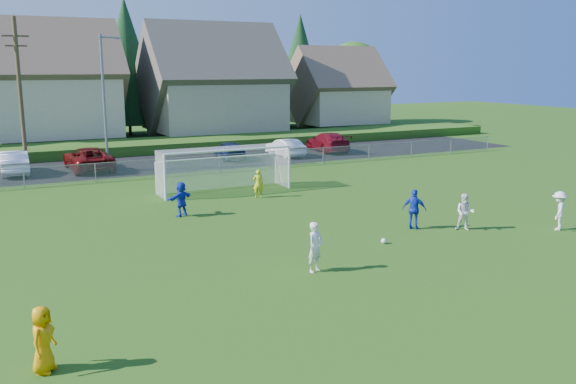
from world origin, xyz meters
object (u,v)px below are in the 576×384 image
at_px(player_blue_a, 414,209).
at_px(player_blue_b, 181,199).
at_px(car_g, 328,142).
at_px(player_white_a, 315,247).
at_px(player_white_b, 465,212).
at_px(soccer_goal, 223,162).
at_px(car_f, 285,147).
at_px(car_c, 88,159).
at_px(goalkeeper, 258,184).
at_px(referee, 43,339).
at_px(car_e, 230,150).
at_px(car_b, 14,162).
at_px(player_white_c, 559,211).
at_px(soccer_ball, 384,241).

bearing_deg(player_blue_a, player_blue_b, 8.45).
bearing_deg(car_g, player_white_a, 66.24).
height_order(player_white_b, soccer_goal, soccer_goal).
bearing_deg(car_f, car_c, -2.67).
bearing_deg(player_white_b, player_blue_b, -173.37).
relative_size(player_white_a, goalkeeper, 1.14).
relative_size(referee, car_e, 0.38).
relative_size(car_b, car_e, 1.16).
height_order(player_white_c, player_blue_b, player_white_c).
relative_size(player_white_b, soccer_goal, 0.22).
relative_size(goalkeeper, car_b, 0.32).
bearing_deg(player_white_b, soccer_goal, 160.96).
xyz_separation_m(player_blue_b, car_f, (13.23, 15.38, -0.13)).
height_order(car_b, soccer_goal, soccer_goal).
bearing_deg(player_blue_a, referee, 69.96).
height_order(player_white_c, goalkeeper, player_white_c).
relative_size(referee, car_f, 0.38).
height_order(player_white_a, player_blue_b, player_white_a).
relative_size(soccer_ball, car_c, 0.04).
relative_size(player_blue_b, car_b, 0.34).
distance_m(player_blue_a, car_e, 22.54).
relative_size(referee, player_blue_b, 0.97).
bearing_deg(car_e, soccer_ball, 89.49).
relative_size(player_white_a, car_b, 0.36).
xyz_separation_m(player_white_c, soccer_goal, (-9.78, 14.47, 0.78)).
bearing_deg(player_white_b, goalkeeper, 161.92).
xyz_separation_m(goalkeeper, car_f, (8.30, 13.23, -0.08)).
height_order(soccer_ball, car_b, car_b).
relative_size(player_white_b, car_g, 0.29).
height_order(referee, player_blue_b, player_blue_b).
relative_size(player_white_b, player_blue_b, 0.98).
height_order(referee, player_white_a, player_white_a).
distance_m(player_white_c, soccer_goal, 17.49).
height_order(car_c, car_g, car_g).
bearing_deg(car_b, car_f, 179.03).
xyz_separation_m(player_white_a, car_f, (11.56, 25.17, -0.18)).
relative_size(player_blue_b, car_c, 0.29).
height_order(player_white_c, car_g, player_white_c).
relative_size(player_white_c, goalkeeper, 1.11).
height_order(player_white_b, car_f, player_white_b).
xyz_separation_m(player_white_b, car_c, (-11.73, 23.51, -0.02)).
bearing_deg(soccer_goal, car_f, 48.91).
bearing_deg(player_blue_b, referee, 32.34).
height_order(player_blue_b, car_f, player_blue_b).
distance_m(soccer_ball, car_g, 27.12).
relative_size(goalkeeper, car_g, 0.28).
xyz_separation_m(player_white_c, car_c, (-15.39, 25.26, -0.06)).
xyz_separation_m(player_white_c, car_e, (-5.04, 25.46, -0.14)).
xyz_separation_m(player_white_c, car_b, (-20.00, 25.80, -0.06)).
height_order(car_c, soccer_goal, soccer_goal).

